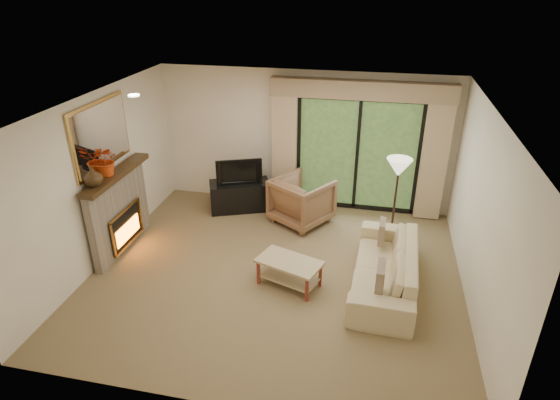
% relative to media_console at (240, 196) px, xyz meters
% --- Properties ---
extents(floor, '(5.50, 5.50, 0.00)m').
position_rel_media_console_xyz_m(floor, '(1.14, -1.95, -0.28)').
color(floor, olive).
rests_on(floor, ground).
extents(ceiling, '(5.50, 5.50, 0.00)m').
position_rel_media_console_xyz_m(ceiling, '(1.14, -1.95, 2.32)').
color(ceiling, white).
rests_on(ceiling, ground).
extents(wall_back, '(5.00, 0.00, 5.00)m').
position_rel_media_console_xyz_m(wall_back, '(1.14, 0.55, 1.02)').
color(wall_back, beige).
rests_on(wall_back, ground).
extents(wall_front, '(5.00, 0.00, 5.00)m').
position_rel_media_console_xyz_m(wall_front, '(1.14, -4.45, 1.02)').
color(wall_front, beige).
rests_on(wall_front, ground).
extents(wall_left, '(0.00, 5.00, 5.00)m').
position_rel_media_console_xyz_m(wall_left, '(-1.61, -1.95, 1.02)').
color(wall_left, beige).
rests_on(wall_left, ground).
extents(wall_right, '(0.00, 5.00, 5.00)m').
position_rel_media_console_xyz_m(wall_right, '(3.89, -1.95, 1.02)').
color(wall_right, beige).
rests_on(wall_right, ground).
extents(fireplace, '(0.24, 1.70, 1.37)m').
position_rel_media_console_xyz_m(fireplace, '(-1.49, -1.75, 0.41)').
color(fireplace, gray).
rests_on(fireplace, floor).
extents(mirror, '(0.07, 1.45, 1.02)m').
position_rel_media_console_xyz_m(mirror, '(-1.57, -1.75, 1.67)').
color(mirror, tan).
rests_on(mirror, wall_left).
extents(sliding_door, '(2.26, 0.10, 2.16)m').
position_rel_media_console_xyz_m(sliding_door, '(2.14, 0.50, 0.82)').
color(sliding_door, black).
rests_on(sliding_door, floor).
extents(curtain_left, '(0.45, 0.18, 2.35)m').
position_rel_media_console_xyz_m(curtain_left, '(0.79, 0.39, 0.92)').
color(curtain_left, tan).
rests_on(curtain_left, floor).
extents(curtain_right, '(0.45, 0.18, 2.35)m').
position_rel_media_console_xyz_m(curtain_right, '(3.49, 0.39, 0.92)').
color(curtain_right, tan).
rests_on(curtain_right, floor).
extents(cornice, '(3.20, 0.24, 0.32)m').
position_rel_media_console_xyz_m(cornice, '(2.14, 0.41, 2.04)').
color(cornice, '#9E8363').
rests_on(cornice, wall_back).
extents(media_console, '(1.22, 0.88, 0.56)m').
position_rel_media_console_xyz_m(media_console, '(0.00, 0.00, 0.00)').
color(media_console, black).
rests_on(media_console, floor).
extents(tv, '(0.84, 0.42, 0.49)m').
position_rel_media_console_xyz_m(tv, '(0.00, -0.00, 0.53)').
color(tv, black).
rests_on(tv, media_console).
extents(armchair, '(1.27, 1.28, 0.86)m').
position_rel_media_console_xyz_m(armchair, '(1.25, -0.25, 0.15)').
color(armchair, brown).
rests_on(armchair, floor).
extents(sofa, '(0.96, 2.24, 0.64)m').
position_rel_media_console_xyz_m(sofa, '(2.75, -1.92, 0.04)').
color(sofa, '#CBB587').
rests_on(sofa, floor).
extents(pillow_near, '(0.13, 0.42, 0.41)m').
position_rel_media_console_xyz_m(pillow_near, '(2.68, -2.55, 0.27)').
color(pillow_near, '#4E3B22').
rests_on(pillow_near, sofa).
extents(pillow_far, '(0.11, 0.36, 0.35)m').
position_rel_media_console_xyz_m(pillow_far, '(2.68, -1.28, 0.26)').
color(pillow_far, '#4E3B22').
rests_on(pillow_far, sofa).
extents(coffee_table, '(1.03, 0.77, 0.41)m').
position_rel_media_console_xyz_m(coffee_table, '(1.40, -2.19, -0.07)').
color(coffee_table, tan).
rests_on(coffee_table, floor).
extents(floor_lamp, '(0.51, 0.51, 1.52)m').
position_rel_media_console_xyz_m(floor_lamp, '(2.85, -0.66, 0.48)').
color(floor_lamp, '#FFF1CF').
rests_on(floor_lamp, floor).
extents(vase, '(0.30, 0.30, 0.29)m').
position_rel_media_console_xyz_m(vase, '(-1.47, -2.28, 1.24)').
color(vase, '#362513').
rests_on(vase, fireplace).
extents(branches, '(0.45, 0.39, 0.49)m').
position_rel_media_console_xyz_m(branches, '(-1.47, -1.91, 1.33)').
color(branches, '#C63C0E').
rests_on(branches, fireplace).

